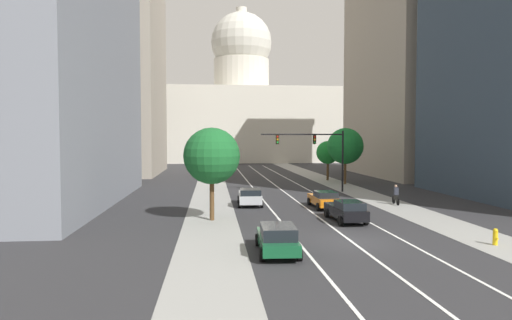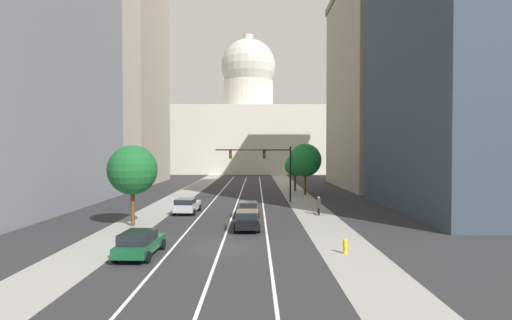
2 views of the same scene
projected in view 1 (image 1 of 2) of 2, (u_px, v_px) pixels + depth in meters
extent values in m
plane|color=#2B2B2D|center=(266.00, 178.00, 64.81)|extent=(400.00, 400.00, 0.00)
cube|color=gray|center=(211.00, 182.00, 59.08)|extent=(3.67, 130.00, 0.01)
cube|color=gray|center=(327.00, 181.00, 60.59)|extent=(3.67, 130.00, 0.01)
cube|color=white|center=(255.00, 190.00, 49.61)|extent=(0.16, 90.00, 0.01)
cube|color=white|center=(282.00, 190.00, 49.89)|extent=(0.16, 90.00, 0.01)
cube|color=white|center=(308.00, 190.00, 50.18)|extent=(0.16, 90.00, 0.01)
cube|color=#9E9384|center=(89.00, 30.00, 71.90)|extent=(21.89, 21.78, 45.86)
cube|color=#9E9384|center=(417.00, 70.00, 69.07)|extent=(15.07, 26.15, 32.49)
cube|color=beige|center=(242.00, 126.00, 116.52)|extent=(44.96, 29.26, 17.74)
cylinder|color=beige|center=(241.00, 76.00, 115.90)|extent=(14.07, 14.07, 8.16)
sphere|color=beige|center=(241.00, 43.00, 115.49)|extent=(15.45, 15.45, 15.45)
cylinder|color=beige|center=(241.00, 15.00, 115.16)|extent=(2.78, 2.78, 3.86)
cube|color=black|center=(345.00, 212.00, 31.15)|extent=(1.85, 4.79, 0.69)
cube|color=black|center=(350.00, 205.00, 30.23)|extent=(1.64, 2.20, 0.49)
cylinder|color=black|center=(327.00, 213.00, 32.66)|extent=(0.24, 0.65, 0.64)
cylinder|color=black|center=(349.00, 212.00, 32.87)|extent=(0.24, 0.65, 0.64)
cylinder|color=black|center=(340.00, 221.00, 29.46)|extent=(0.24, 0.65, 0.64)
cylinder|color=black|center=(366.00, 220.00, 29.67)|extent=(0.24, 0.65, 0.64)
cube|color=#B2B5BA|center=(250.00, 197.00, 38.60)|extent=(2.03, 4.49, 0.70)
cube|color=black|center=(250.00, 192.00, 37.58)|extent=(1.79, 2.18, 0.48)
cylinder|color=black|center=(239.00, 199.00, 40.06)|extent=(0.25, 0.65, 0.64)
cylinder|color=black|center=(260.00, 199.00, 40.17)|extent=(0.25, 0.65, 0.64)
cylinder|color=black|center=(239.00, 204.00, 37.07)|extent=(0.25, 0.65, 0.64)
cylinder|color=black|center=(262.00, 204.00, 37.17)|extent=(0.25, 0.65, 0.64)
cube|color=#14512D|center=(277.00, 241.00, 22.51)|extent=(1.94, 4.58, 0.56)
cube|color=black|center=(278.00, 231.00, 22.04)|extent=(1.72, 2.49, 0.58)
cylinder|color=black|center=(257.00, 240.00, 24.00)|extent=(0.24, 0.65, 0.64)
cylinder|color=black|center=(291.00, 239.00, 24.10)|extent=(0.24, 0.65, 0.64)
cylinder|color=black|center=(262.00, 255.00, 20.94)|extent=(0.24, 0.65, 0.64)
cylinder|color=black|center=(300.00, 254.00, 21.04)|extent=(0.24, 0.65, 0.64)
cube|color=orange|center=(324.00, 200.00, 37.15)|extent=(1.79, 4.58, 0.63)
cube|color=black|center=(326.00, 194.00, 36.55)|extent=(1.61, 2.10, 0.47)
cylinder|color=black|center=(309.00, 201.00, 38.60)|extent=(0.23, 0.64, 0.64)
cylinder|color=black|center=(329.00, 201.00, 38.80)|extent=(0.23, 0.64, 0.64)
cylinder|color=black|center=(318.00, 207.00, 35.53)|extent=(0.23, 0.64, 0.64)
cylinder|color=black|center=(339.00, 207.00, 35.73)|extent=(0.23, 0.64, 0.64)
cylinder|color=black|center=(343.00, 161.00, 48.17)|extent=(0.20, 0.20, 6.54)
cylinder|color=black|center=(302.00, 134.00, 47.61)|extent=(8.81, 0.14, 0.14)
cube|color=black|center=(314.00, 140.00, 47.76)|extent=(0.32, 0.28, 0.96)
sphere|color=red|center=(315.00, 137.00, 47.60)|extent=(0.20, 0.20, 0.20)
sphere|color=orange|center=(315.00, 140.00, 47.61)|extent=(0.20, 0.20, 0.20)
sphere|color=green|center=(315.00, 142.00, 47.63)|extent=(0.20, 0.20, 0.20)
cube|color=black|center=(277.00, 140.00, 47.37)|extent=(0.32, 0.28, 0.96)
sphere|color=red|center=(278.00, 137.00, 47.21)|extent=(0.20, 0.20, 0.20)
sphere|color=orange|center=(278.00, 140.00, 47.23)|extent=(0.20, 0.20, 0.20)
sphere|color=green|center=(278.00, 142.00, 47.24)|extent=(0.20, 0.20, 0.20)
cylinder|color=yellow|center=(495.00, 239.00, 24.14)|extent=(0.26, 0.26, 0.70)
sphere|color=yellow|center=(495.00, 231.00, 24.12)|extent=(0.26, 0.26, 0.26)
cylinder|color=yellow|center=(497.00, 239.00, 23.98)|extent=(0.10, 0.12, 0.10)
cylinder|color=black|center=(398.00, 202.00, 38.39)|extent=(0.08, 0.66, 0.66)
cylinder|color=black|center=(394.00, 200.00, 39.43)|extent=(0.08, 0.66, 0.66)
cube|color=black|center=(396.00, 198.00, 38.90)|extent=(0.11, 1.00, 0.36)
cube|color=#262833|center=(396.00, 191.00, 38.82)|extent=(0.37, 0.30, 0.64)
sphere|color=tan|center=(396.00, 186.00, 38.87)|extent=(0.22, 0.22, 0.22)
cylinder|color=#51381E|center=(345.00, 171.00, 56.43)|extent=(0.32, 0.32, 3.18)
sphere|color=#1B752E|center=(345.00, 146.00, 56.28)|extent=(4.50, 4.50, 4.50)
cylinder|color=#51381E|center=(328.00, 170.00, 61.49)|extent=(0.32, 0.32, 2.70)
sphere|color=#1E842E|center=(328.00, 152.00, 61.37)|extent=(3.13, 3.13, 3.13)
cylinder|color=#51381E|center=(212.00, 198.00, 31.42)|extent=(0.32, 0.32, 3.12)
sphere|color=#195B28|center=(212.00, 156.00, 31.28)|extent=(3.94, 3.94, 3.94)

